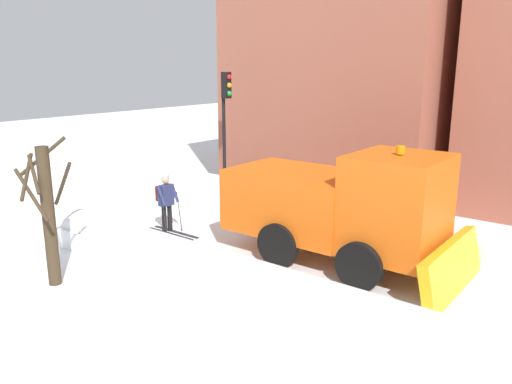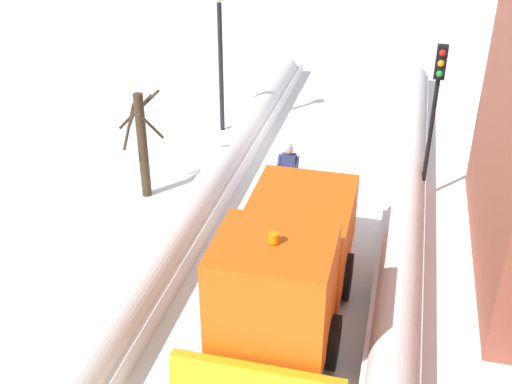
# 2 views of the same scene
# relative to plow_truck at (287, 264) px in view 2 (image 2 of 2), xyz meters

# --- Properties ---
(ground_plane) EXTENTS (80.00, 80.00, 0.00)m
(ground_plane) POSITION_rel_plow_truck_xyz_m (0.43, 1.27, -1.48)
(ground_plane) COLOR white
(snowbank_left) EXTENTS (1.10, 36.00, 1.03)m
(snowbank_left) POSITION_rel_plow_truck_xyz_m (-2.32, 1.27, -1.03)
(snowbank_left) COLOR white
(snowbank_left) RESTS_ON ground
(snowbank_right) EXTENTS (1.10, 36.00, 0.99)m
(snowbank_right) POSITION_rel_plow_truck_xyz_m (3.18, 1.27, -1.05)
(snowbank_right) COLOR white
(snowbank_right) RESTS_ON ground
(plow_truck) EXTENTS (3.20, 5.98, 3.12)m
(plow_truck) POSITION_rel_plow_truck_xyz_m (0.00, 0.00, 0.00)
(plow_truck) COLOR orange
(plow_truck) RESTS_ON ground
(skier) EXTENTS (0.62, 1.80, 1.81)m
(skier) POSITION_rel_plow_truck_xyz_m (1.02, -5.26, -0.48)
(skier) COLOR black
(skier) RESTS_ON ground
(traffic_light_pole) EXTENTS (0.28, 0.42, 4.60)m
(traffic_light_pole) POSITION_rel_plow_truck_xyz_m (-2.80, -6.22, 1.74)
(traffic_light_pole) COLOR black
(traffic_light_pole) RESTS_ON ground
(street_lamp) EXTENTS (0.40, 0.40, 4.95)m
(street_lamp) POSITION_rel_plow_truck_xyz_m (4.35, -9.74, 1.68)
(street_lamp) COLOR black
(street_lamp) RESTS_ON ground
(bare_tree_near) EXTENTS (1.29, 1.34, 3.33)m
(bare_tree_near) POSITION_rel_plow_truck_xyz_m (5.14, -4.52, 0.23)
(bare_tree_near) COLOR #403121
(bare_tree_near) RESTS_ON ground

